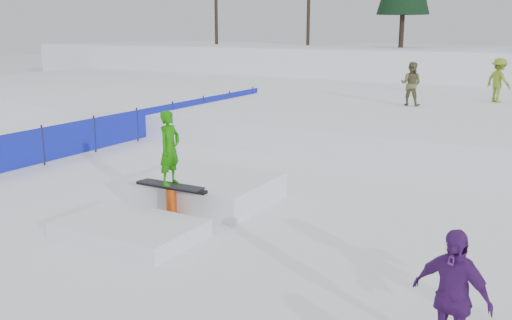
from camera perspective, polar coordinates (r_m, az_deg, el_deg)
The scene contains 8 objects.
ground at distance 10.12m, azimuth -8.11°, elevation -8.02°, with size 120.00×120.00×0.00m, color white.
snow_berm at distance 37.98m, azimuth 20.66°, elevation 8.62°, with size 60.00×14.00×2.40m, color white.
snow_midrise at distance 24.38m, azimuth 15.29°, elevation 5.05°, with size 50.00×18.00×0.80m, color white.
safety_fence at distance 18.93m, azimuth -11.79°, elevation 3.49°, with size 0.05×16.00×1.10m.
walker_olive at distance 21.91m, azimuth 15.24°, elevation 7.36°, with size 0.78×0.61×1.60m, color brown.
walker_ygreen at distance 24.02m, azimuth 23.10°, elevation 7.35°, with size 1.09×0.63×1.69m, color olive.
spectator_purple at distance 6.69m, azimuth 18.94°, elevation -12.84°, with size 0.91×0.38×1.56m, color #4C1C6D.
jib_rail_feature at distance 11.62m, azimuth -6.70°, elevation -3.58°, with size 2.60×4.40×2.11m.
Camera 1 is at (5.80, -7.46, 3.63)m, focal length 40.00 mm.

